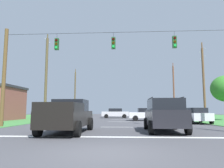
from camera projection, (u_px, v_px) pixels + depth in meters
The scene contains 17 objects.
ground_plane at pixel (105, 152), 6.77m from camera, with size 120.00×120.00×0.00m, color #47474C.
stop_bar_stripe at pixel (112, 137), 10.57m from camera, with size 15.94×0.45×0.01m, color white.
lane_dash_0 at pixel (117, 127), 16.52m from camera, with size 0.15×2.50×0.01m, color white.
lane_dash_1 at pixel (119, 122), 23.92m from camera, with size 0.15×2.50×0.01m, color white.
lane_dash_2 at pixel (120, 119), 29.57m from camera, with size 0.15×2.50×0.01m, color white.
lane_dash_3 at pixel (121, 118), 35.77m from camera, with size 0.15×2.50×0.01m, color white.
lane_dash_4 at pixel (122, 117), 41.32m from camera, with size 0.15×2.50×0.01m, color white.
overhead_signal_span at pixel (117, 71), 16.92m from camera, with size 18.75×0.31×8.03m.
pickup_truck at pixel (68, 116), 12.58m from camera, with size 2.33×5.42×1.95m.
suv_black at pixel (164, 114), 13.18m from camera, with size 2.26×4.82×2.05m.
distant_car_crossing_white at pixel (147, 114), 26.33m from camera, with size 4.32×2.06×1.52m.
distant_car_oncoming at pixel (115, 113), 34.37m from camera, with size 4.40×2.23×1.52m.
distant_car_far_parked at pixel (196, 115), 21.22m from camera, with size 2.03×4.31×1.52m.
utility_pole_mid_right at pixel (204, 81), 26.14m from camera, with size 0.27×1.87×9.65m.
utility_pole_far_right at pixel (174, 90), 42.29m from camera, with size 0.30×1.80×10.62m.
utility_pole_mid_left at pixel (46, 78), 27.52m from camera, with size 0.33×1.64×11.18m.
utility_pole_far_left at pixel (75, 93), 44.46m from camera, with size 0.28×1.73×9.80m.
Camera 1 is at (0.65, -6.95, 1.35)m, focal length 34.41 mm.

